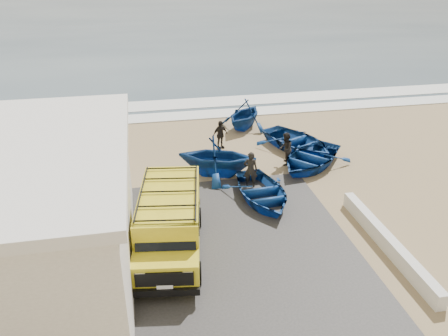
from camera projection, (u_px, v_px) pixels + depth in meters
ground at (226, 218)px, 16.74m from camera, size 160.00×160.00×0.00m
slab at (179, 255)px, 14.62m from camera, size 12.00×10.00×0.05m
ocean at (153, 22)px, 66.12m from camera, size 180.00×88.00×0.01m
surf_line at (188, 116)px, 27.31m from camera, size 180.00×1.60×0.06m
surf_wash at (184, 104)px, 29.52m from camera, size 180.00×2.20×0.04m
parapet at (387, 242)px, 14.84m from camera, size 0.35×6.00×0.55m
van at (170, 221)px, 14.43m from camera, size 2.66×5.25×2.15m
boat_near_left at (262, 192)px, 17.72m from camera, size 3.05×4.05×0.79m
boat_near_right at (310, 158)px, 20.61m from camera, size 5.10×5.00×0.87m
boat_mid_left at (217, 156)px, 19.61m from camera, size 4.35×4.05×1.86m
boat_mid_right at (297, 141)px, 22.43m from camera, size 4.58×5.18×0.89m
boat_far_left at (244, 114)px, 25.07m from camera, size 4.17×4.24×1.69m
fisherman_front at (251, 170)px, 18.60m from camera, size 0.70×0.57×1.65m
fisherman_middle at (285, 149)px, 20.69m from camera, size 0.86×0.95×1.59m
fisherman_back at (220, 135)px, 22.44m from camera, size 0.96×0.69×1.51m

